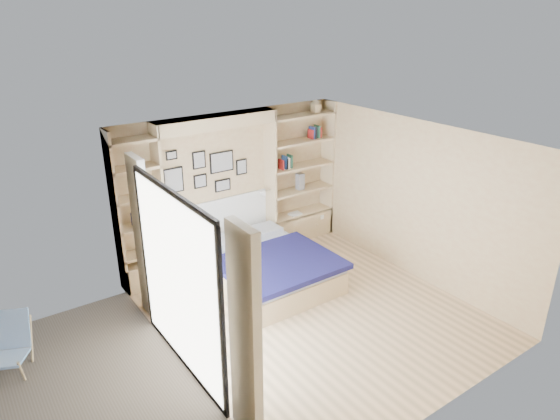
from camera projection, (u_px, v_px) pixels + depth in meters
ground at (312, 311)px, 7.10m from camera, size 4.50×4.50×0.00m
room_shell at (232, 214)px, 7.64m from camera, size 4.50×4.50×4.50m
bed at (266, 266)px, 7.79m from camera, size 1.71×2.22×1.07m
photo_gallery at (205, 171)px, 7.94m from camera, size 1.48×0.02×0.82m
reading_lamps at (222, 202)px, 8.04m from camera, size 1.92×0.12×0.15m
shelf_decor at (287, 154)px, 8.60m from camera, size 3.51×0.23×2.03m
deck_chair at (10, 345)px, 5.88m from camera, size 0.65×0.79×0.68m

